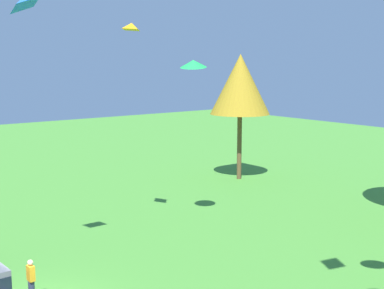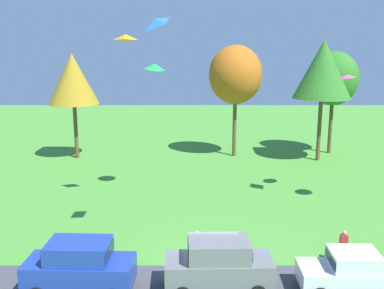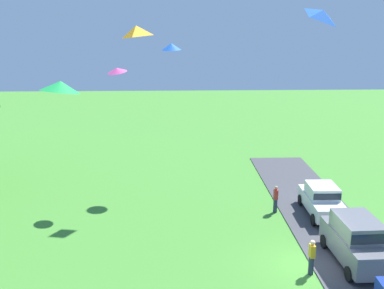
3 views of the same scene
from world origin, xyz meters
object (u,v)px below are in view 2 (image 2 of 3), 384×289
person_on_lawn (342,246)px  tree_center_back (71,79)px  kite_delta_topmost (153,67)px  kite_diamond_over_trees (154,22)px  person_watching_sky (196,247)px  tree_left_of_center (332,79)px  car_sedan_near_entrance (350,270)px  car_suv_mid_row (217,263)px  kite_delta_low_drifter (345,77)px  tree_lone_near (234,75)px  tree_right_of_center (321,70)px  car_suv_far_end (78,265)px  kite_diamond_near_flag (124,37)px

person_on_lawn → tree_center_back: 28.71m
kite_delta_topmost → kite_diamond_over_trees: (0.81, -9.16, 2.40)m
person_on_lawn → kite_diamond_over_trees: bearing=174.9°
person_watching_sky → tree_left_of_center: size_ratio=0.17×
car_sedan_near_entrance → kite_diamond_over_trees: size_ratio=4.05×
car_suv_mid_row → person_watching_sky: (-0.88, 2.38, -0.42)m
car_sedan_near_entrance → kite_delta_low_drifter: bearing=74.7°
car_sedan_near_entrance → kite_delta_topmost: bearing=126.4°
car_suv_mid_row → person_watching_sky: car_suv_mid_row is taller
car_sedan_near_entrance → tree_left_of_center: bearing=75.3°
tree_lone_near → tree_right_of_center: 7.83m
car_sedan_near_entrance → kite_diamond_over_trees: kite_diamond_over_trees is taller
car_suv_far_end → person_on_lawn: 12.43m
tree_right_of_center → person_watching_sky: bearing=-119.3°
tree_lone_near → tree_right_of_center: tree_right_of_center is taller
car_sedan_near_entrance → tree_center_back: tree_center_back is taller
car_suv_far_end → kite_delta_topmost: (2.31, 12.60, 7.76)m
car_suv_mid_row → kite_diamond_near_flag: bearing=117.8°
tree_center_back → kite_diamond_near_flag: bearing=-63.5°
car_suv_mid_row → car_sedan_near_entrance: 5.68m
person_watching_sky → tree_center_back: tree_center_back is taller
kite_delta_topmost → car_suv_far_end: bearing=-100.4°
car_sedan_near_entrance → person_watching_sky: size_ratio=2.59×
car_suv_mid_row → person_on_lawn: car_suv_mid_row is taller
car_suv_far_end → person_watching_sky: (5.05, 2.54, -0.42)m
car_sedan_near_entrance → tree_lone_near: (-2.76, 24.67, 6.70)m
person_on_lawn → kite_delta_low_drifter: (2.84, 9.62, 7.53)m
car_sedan_near_entrance → kite_delta_low_drifter: 14.72m
person_watching_sky → kite_delta_low_drifter: (9.92, 9.72, 7.53)m
kite_diamond_near_flag → kite_delta_topmost: 3.63m
car_sedan_near_entrance → kite_delta_low_drifter: kite_delta_low_drifter is taller
tree_center_back → kite_diamond_near_flag: 16.00m
tree_left_of_center → car_suv_mid_row: bearing=-115.9°
tree_right_of_center → kite_delta_topmost: tree_right_of_center is taller
kite_diamond_over_trees → kite_diamond_near_flag: bearing=109.6°
person_on_lawn → tree_left_of_center: bearing=74.9°
person_watching_sky → kite_delta_low_drifter: bearing=44.4°
person_watching_sky → kite_diamond_near_flag: (-4.21, 7.30, 10.03)m
car_sedan_near_entrance → tree_right_of_center: 24.56m
person_on_lawn → kite_diamond_over_trees: 13.93m
tree_center_back → kite_delta_topmost: tree_center_back is taller
car_sedan_near_entrance → kite_delta_topmost: (-9.30, 12.63, 8.02)m
car_suv_mid_row → kite_delta_low_drifter: 16.69m
person_on_lawn → kite_delta_low_drifter: bearing=73.6°
car_sedan_near_entrance → tree_left_of_center: (6.79, 25.87, 6.27)m
person_watching_sky → tree_left_of_center: 27.61m
person_watching_sky → tree_lone_near: size_ratio=0.16×
person_on_lawn → kite_delta_low_drifter: kite_delta_low_drifter is taller
kite_delta_topmost → tree_lone_near: bearing=61.5°
tree_left_of_center → person_on_lawn: bearing=-105.1°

